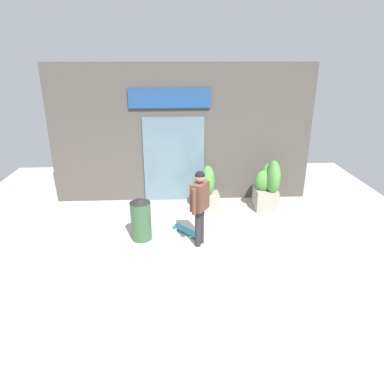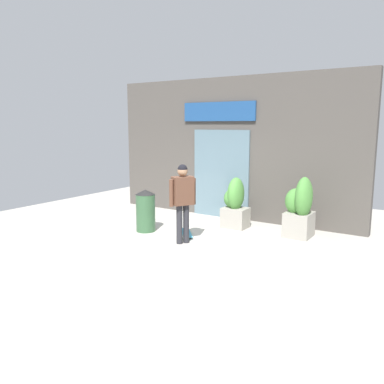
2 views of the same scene
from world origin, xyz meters
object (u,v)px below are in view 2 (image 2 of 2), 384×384
Objects in this scene: trash_bin at (146,210)px; skateboarder at (183,195)px; planter_box_right at (301,207)px; planter_box_left at (235,203)px; skateboard at (186,233)px.

skateboarder is at bearing -14.06° from trash_bin.
planter_box_left is at bearing 179.86° from planter_box_right.
planter_box_left is (0.32, 1.84, -0.44)m from skateboarder.
planter_box_left reaches higher than trash_bin.
skateboard is at bearing 11.67° from trash_bin.
planter_box_right is (1.65, -0.00, 0.09)m from planter_box_left.
skateboard is at bearing -114.18° from planter_box_left.
skateboarder is 1.44m from trash_bin.
skateboard is 0.60× the size of planter_box_left.
planter_box_left is 1.65m from planter_box_right.
skateboarder is 1.22× the size of planter_box_right.
skateboarder is 1.36× the size of planter_box_left.
skateboarder reaches higher than trash_bin.
trash_bin is (-3.26, -1.51, -0.20)m from planter_box_right.
planter_box_right is at bearing -0.14° from planter_box_left.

